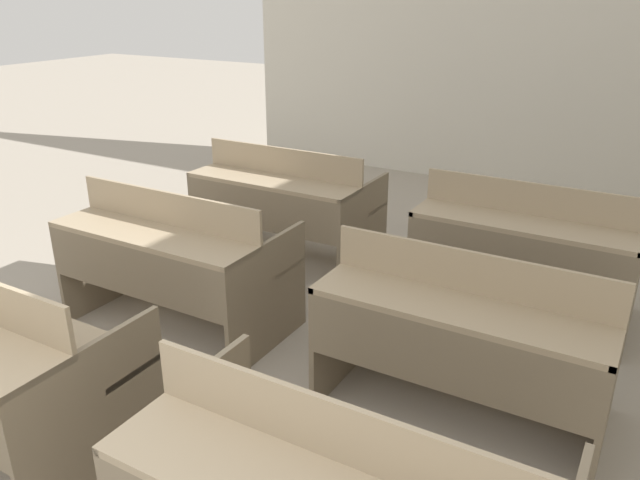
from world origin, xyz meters
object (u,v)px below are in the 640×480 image
Objects in this scene: bench_third_left at (285,201)px; bench_second_left at (174,257)px; bench_third_right at (526,246)px; bench_second_right at (466,331)px.

bench_second_left is at bearing -89.86° from bench_third_left.
bench_third_right is at bearing 34.64° from bench_second_left.
bench_second_left and bench_second_right have the same top height.
bench_third_left is at bearing 146.01° from bench_second_right.
bench_second_left is 1.00× the size of bench_third_left.
bench_third_right is (-0.00, 1.23, 0.00)m from bench_second_right.
bench_third_right is (1.81, 0.01, 0.00)m from bench_third_left.
bench_second_right is 1.23m from bench_third_right.
bench_second_right is 1.00× the size of bench_third_left.
bench_second_left is 2.19m from bench_third_right.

